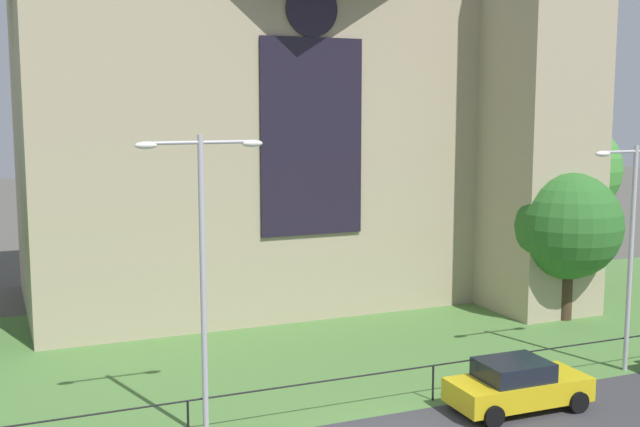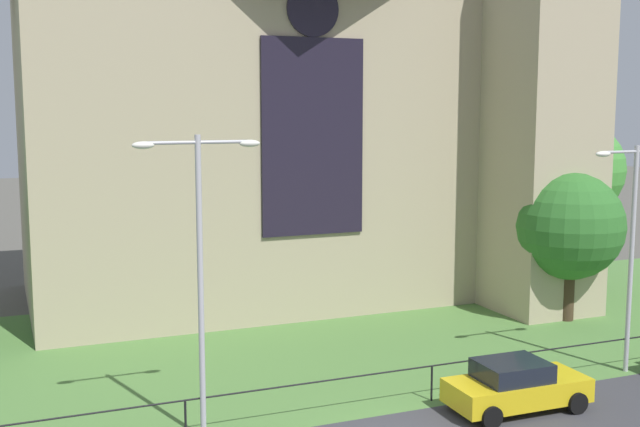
# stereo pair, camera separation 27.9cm
# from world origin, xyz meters

# --- Properties ---
(ground) EXTENTS (160.00, 160.00, 0.00)m
(ground) POSITION_xyz_m (0.00, 10.00, 0.00)
(ground) COLOR #56544C
(grass_verge) EXTENTS (120.00, 20.00, 0.01)m
(grass_verge) POSITION_xyz_m (0.00, 8.00, 0.00)
(grass_verge) COLOR #517F3D
(grass_verge) RESTS_ON ground
(church_building) EXTENTS (23.20, 16.20, 26.00)m
(church_building) POSITION_xyz_m (3.18, 17.74, 10.27)
(church_building) COLOR tan
(church_building) RESTS_ON ground
(iron_railing) EXTENTS (30.49, 0.07, 1.13)m
(iron_railing) POSITION_xyz_m (2.41, 2.50, 0.97)
(iron_railing) COLOR black
(iron_railing) RESTS_ON ground
(tree_right_near) EXTENTS (4.48, 4.48, 6.26)m
(tree_right_near) POSITION_xyz_m (12.40, 8.49, 3.99)
(tree_right_near) COLOR #423021
(tree_right_near) RESTS_ON ground
(tree_right_far) EXTENTS (4.80, 4.80, 8.28)m
(tree_right_far) POSITION_xyz_m (16.74, 13.50, 5.78)
(tree_right_far) COLOR #423021
(tree_right_far) RESTS_ON ground
(streetlamp_near) EXTENTS (3.37, 0.26, 8.22)m
(streetlamp_near) POSITION_xyz_m (-4.73, 2.40, 5.23)
(streetlamp_near) COLOR #B2B2B7
(streetlamp_near) RESTS_ON ground
(streetlamp_far) EXTENTS (3.37, 0.26, 7.67)m
(streetlamp_far) POSITION_xyz_m (9.92, 2.40, 4.93)
(streetlamp_far) COLOR #B2B2B7
(streetlamp_far) RESTS_ON ground
(parked_car_yellow) EXTENTS (4.23, 2.07, 1.51)m
(parked_car_yellow) POSITION_xyz_m (4.33, 0.91, 0.74)
(parked_car_yellow) COLOR gold
(parked_car_yellow) RESTS_ON ground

